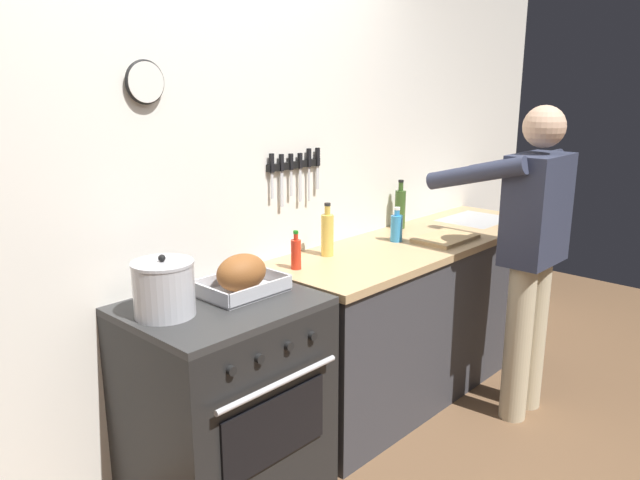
% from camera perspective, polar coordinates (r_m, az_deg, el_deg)
% --- Properties ---
extents(wall_back, '(6.00, 0.13, 2.60)m').
position_cam_1_polar(wall_back, '(2.88, -10.44, 4.69)').
color(wall_back, white).
rests_on(wall_back, ground).
extents(counter_block, '(2.03, 0.65, 0.90)m').
position_cam_1_polar(counter_block, '(3.72, 8.85, -6.48)').
color(counter_block, '#38383D').
rests_on(counter_block, ground).
extents(stove, '(0.76, 0.67, 0.90)m').
position_cam_1_polar(stove, '(2.76, -8.72, -14.49)').
color(stove, black).
rests_on(stove, ground).
extents(person_cook, '(0.51, 0.63, 1.66)m').
position_cam_1_polar(person_cook, '(3.40, 18.71, -0.35)').
color(person_cook, '#C6B793').
rests_on(person_cook, ground).
extents(roasting_pan, '(0.35, 0.26, 0.17)m').
position_cam_1_polar(roasting_pan, '(2.64, -7.21, -3.31)').
color(roasting_pan, '#B7B7BC').
rests_on(roasting_pan, stove).
extents(stock_pot, '(0.24, 0.24, 0.24)m').
position_cam_1_polar(stock_pot, '(2.44, -14.15, -4.35)').
color(stock_pot, '#B7B7BC').
rests_on(stock_pot, stove).
extents(cutting_board, '(0.36, 0.24, 0.02)m').
position_cam_1_polar(cutting_board, '(3.58, 11.45, 0.16)').
color(cutting_board, tan).
rests_on(cutting_board, counter_block).
extents(bottle_cooking_oil, '(0.06, 0.06, 0.28)m').
position_cam_1_polar(bottle_cooking_oil, '(3.17, 0.68, 0.58)').
color(bottle_cooking_oil, gold).
rests_on(bottle_cooking_oil, counter_block).
extents(bottle_hot_sauce, '(0.05, 0.05, 0.19)m').
position_cam_1_polar(bottle_hot_sauce, '(2.96, -2.22, -1.22)').
color(bottle_hot_sauce, red).
rests_on(bottle_hot_sauce, counter_block).
extents(bottle_olive_oil, '(0.06, 0.06, 0.30)m').
position_cam_1_polar(bottle_olive_oil, '(3.80, 7.37, 2.93)').
color(bottle_olive_oil, '#385623').
rests_on(bottle_olive_oil, counter_block).
extents(bottle_dish_soap, '(0.07, 0.07, 0.19)m').
position_cam_1_polar(bottle_dish_soap, '(3.49, 7.05, 1.16)').
color(bottle_dish_soap, '#338CCC').
rests_on(bottle_dish_soap, counter_block).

